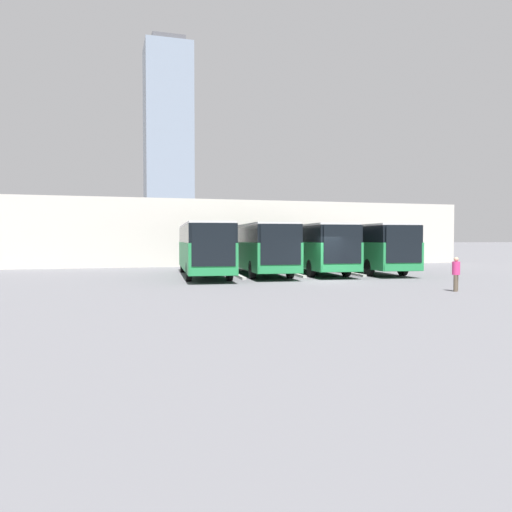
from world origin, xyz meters
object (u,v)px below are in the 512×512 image
bus_1 (311,246)px  pedestrian (456,273)px  bus_2 (259,247)px  bus_3 (203,247)px  bus_0 (362,246)px

bus_1 → pedestrian: 13.46m
bus_1 → bus_2: (3.87, 0.28, 0.00)m
bus_1 → bus_3: 7.78m
bus_0 → pedestrian: (2.40, 13.05, -1.02)m
bus_0 → bus_2: (7.73, -0.01, 0.00)m
bus_3 → pedestrian: 15.55m
bus_0 → bus_1: bearing=1.3°
bus_0 → bus_3: same height
bus_0 → pedestrian: bus_0 is taller
bus_2 → pedestrian: size_ratio=8.14×
bus_1 → bus_3: (7.73, 0.85, 0.00)m
bus_3 → pedestrian: bearing=132.0°
bus_1 → bus_0: bearing=-178.7°
bus_3 → bus_0: bearing=-171.7°
bus_1 → bus_3: size_ratio=1.00×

